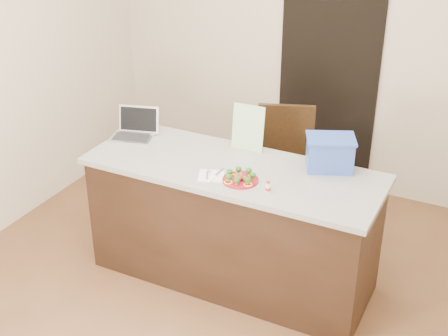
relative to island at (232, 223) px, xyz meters
The scene contains 16 objects.
ground 0.53m from the island, 90.00° to the right, with size 4.00×4.00×0.00m, color brown.
room_shell 1.18m from the island, 90.00° to the right, with size 4.00×4.00×4.00m.
doorway 1.81m from the island, 86.69° to the left, with size 0.90×0.02×2.00m, color black.
island is the anchor object (origin of this frame).
plate 0.51m from the island, 50.62° to the right, with size 0.24×0.24×0.02m.
meatballs 0.53m from the island, 52.02° to the right, with size 0.09×0.10×0.04m.
broccoli 0.55m from the island, 50.62° to the right, with size 0.20×0.20×0.04m.
pepper_rings 0.52m from the island, 50.62° to the right, with size 0.21×0.21×0.01m.
napkin 0.50m from the island, 109.92° to the right, with size 0.17×0.17×0.01m, color silver.
fork 0.51m from the island, 115.72° to the right, with size 0.06×0.13×0.00m.
knife 0.51m from the island, 100.46° to the right, with size 0.02×0.21×0.01m.
yogurt_bottle 0.64m from the island, 31.65° to the right, with size 0.04×0.04×0.08m.
laptop 1.03m from the island, behind, with size 0.36×0.32×0.22m.
leaflet 0.69m from the island, 94.53° to the left, with size 0.24×0.00×0.34m, color white.
blue_box 0.87m from the island, 24.59° to the left, with size 0.39×0.34×0.23m.
chair 0.85m from the island, 88.86° to the left, with size 0.59×0.60×1.04m.
Camera 1 is at (1.64, -3.16, 2.87)m, focal length 50.00 mm.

